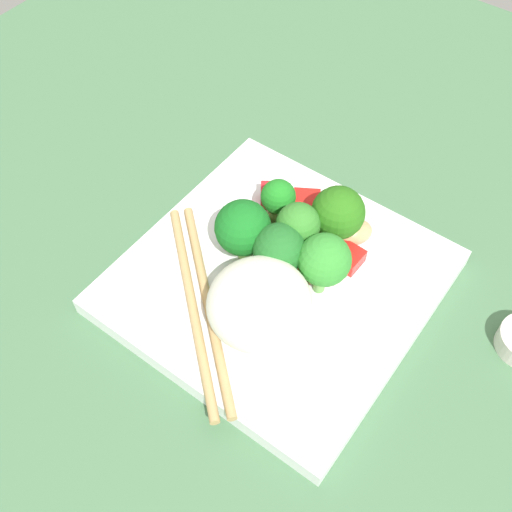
{
  "coord_description": "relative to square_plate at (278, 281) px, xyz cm",
  "views": [
    {
      "loc": [
        -17.17,
        26.51,
        47.02
      ],
      "look_at": [
        1.96,
        0.62,
        3.88
      ],
      "focal_mm": 43.52,
      "sensor_mm": 36.0,
      "label": 1
    }
  ],
  "objects": [
    {
      "name": "chicken_piece_2",
      "position": [
        0.27,
        -6.83,
        2.06
      ],
      "size": [
        3.51,
        4.18,
        2.25
      ],
      "primitive_type": "ellipsoid",
      "rotation": [
        0.0,
        0.0,
        1.45
      ],
      "color": "tan",
      "rests_on": "square_plate"
    },
    {
      "name": "pepper_chunk_2",
      "position": [
        -4.23,
        -4.89,
        1.65
      ],
      "size": [
        2.42,
        2.5,
        1.42
      ],
      "primitive_type": "cube",
      "rotation": [
        0.0,
        0.0,
        6.25
      ],
      "color": "red",
      "rests_on": "square_plate"
    },
    {
      "name": "carrot_slice_1",
      "position": [
        -0.88,
        -8.82,
        1.2
      ],
      "size": [
        4.17,
        4.17,
        0.52
      ],
      "primitive_type": "cylinder",
      "rotation": [
        0.0,
        0.0,
        2.53
      ],
      "color": "orange",
      "rests_on": "square_plate"
    },
    {
      "name": "broccoli_floret_3",
      "position": [
        3.82,
        -0.02,
        4.77
      ],
      "size": [
        4.96,
        4.96,
        6.45
      ],
      "color": "#7AAF4F",
      "rests_on": "square_plate"
    },
    {
      "name": "carrot_slice_2",
      "position": [
        0.72,
        -4.76,
        1.3
      ],
      "size": [
        2.83,
        2.83,
        0.72
      ],
      "primitive_type": "cylinder",
      "rotation": [
        0.0,
        0.0,
        1.19
      ],
      "color": "orange",
      "rests_on": "square_plate"
    },
    {
      "name": "carrot_slice_3",
      "position": [
        -1.56,
        -0.6,
        1.29
      ],
      "size": [
        2.1,
        2.1,
        0.71
      ],
      "primitive_type": "cylinder",
      "rotation": [
        0.0,
        0.0,
        3.1
      ],
      "color": "orange",
      "rests_on": "square_plate"
    },
    {
      "name": "broccoli_floret_2",
      "position": [
        -0.4,
        -2.77,
        5.08
      ],
      "size": [
        3.86,
        3.86,
        6.43
      ],
      "color": "#629A3D",
      "rests_on": "square_plate"
    },
    {
      "name": "square_plate",
      "position": [
        0.0,
        0.0,
        0.0
      ],
      "size": [
        25.47,
        25.47,
        1.88
      ],
      "primitive_type": "cube",
      "rotation": [
        0.0,
        0.0,
        -0.0
      ],
      "color": "white",
      "rests_on": "ground_plane"
    },
    {
      "name": "pepper_chunk_4",
      "position": [
        5.5,
        -6.76,
        1.9
      ],
      "size": [
        2.96,
        2.94,
        1.92
      ],
      "primitive_type": "cube",
      "rotation": [
        0.0,
        0.0,
        0.61
      ],
      "color": "red",
      "rests_on": "square_plate"
    },
    {
      "name": "ground_plane",
      "position": [
        0.0,
        0.0,
        -1.94
      ],
      "size": [
        110.0,
        110.0,
        2.0
      ],
      "primitive_type": "cube",
      "color": "#46704A"
    },
    {
      "name": "pepper_chunk_1",
      "position": [
        4.72,
        -3.16,
        1.59
      ],
      "size": [
        1.74,
        2.26,
        1.3
      ],
      "primitive_type": "cube",
      "rotation": [
        0.0,
        0.0,
        1.61
      ],
      "color": "red",
      "rests_on": "square_plate"
    },
    {
      "name": "carrot_slice_0",
      "position": [
        1.96,
        -2.51,
        1.14
      ],
      "size": [
        2.93,
        2.93,
        0.41
      ],
      "primitive_type": "cylinder",
      "rotation": [
        0.0,
        0.0,
        1.46
      ],
      "color": "orange",
      "rests_on": "square_plate"
    },
    {
      "name": "broccoli_floret_1",
      "position": [
        -1.98,
        -6.01,
        5.02
      ],
      "size": [
        4.76,
        4.76,
        6.8
      ],
      "color": "#77BD52",
      "rests_on": "square_plate"
    },
    {
      "name": "broccoli_floret_5",
      "position": [
        0.37,
        0.24,
        4.71
      ],
      "size": [
        4.51,
        4.51,
        6.13
      ],
      "color": "#74B450",
      "rests_on": "square_plate"
    },
    {
      "name": "rice_mound",
      "position": [
        -1.56,
        4.95,
        4.03
      ],
      "size": [
        10.2,
        10.37,
        6.19
      ],
      "primitive_type": "ellipsoid",
      "rotation": [
        0.0,
        0.0,
        1.33
      ],
      "color": "white",
      "rests_on": "square_plate"
    },
    {
      "name": "chopstick_pair",
      "position": [
        3.47,
        6.6,
        1.35
      ],
      "size": [
        17.53,
        15.54,
        0.82
      ],
      "rotation": [
        0.0,
        0.0,
        2.43
      ],
      "color": "tan",
      "rests_on": "square_plate"
    },
    {
      "name": "broccoli_floret_0",
      "position": [
        -3.69,
        -1.24,
        4.83
      ],
      "size": [
        4.54,
        4.54,
        6.25
      ],
      "color": "#639F4C",
      "rests_on": "square_plate"
    },
    {
      "name": "chicken_piece_4",
      "position": [
        -3.19,
        -7.39,
        2.02
      ],
      "size": [
        4.19,
        4.41,
        2.17
      ],
      "primitive_type": "ellipsoid",
      "rotation": [
        0.0,
        0.0,
        4.07
      ],
      "color": "tan",
      "rests_on": "square_plate"
    },
    {
      "name": "pepper_chunk_0",
      "position": [
        2.22,
        -7.76,
        1.9
      ],
      "size": [
        3.46,
        3.45,
        1.92
      ],
      "primitive_type": "cube",
      "rotation": [
        0.0,
        0.0,
        5.26
      ],
      "color": "red",
      "rests_on": "square_plate"
    },
    {
      "name": "chicken_piece_1",
      "position": [
        -2.73,
        -2.99,
        2.23
      ],
      "size": [
        4.69,
        4.88,
        2.59
      ],
      "primitive_type": "ellipsoid",
      "rotation": [
        0.0,
        0.0,
        5.16
      ],
      "color": "tan",
      "rests_on": "square_plate"
    },
    {
      "name": "broccoli_floret_4",
      "position": [
        3.74,
        -5.16,
        4.02
      ],
      "size": [
        3.23,
        3.23,
        5.07
      ],
      "color": "#579C4B",
      "rests_on": "square_plate"
    }
  ]
}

